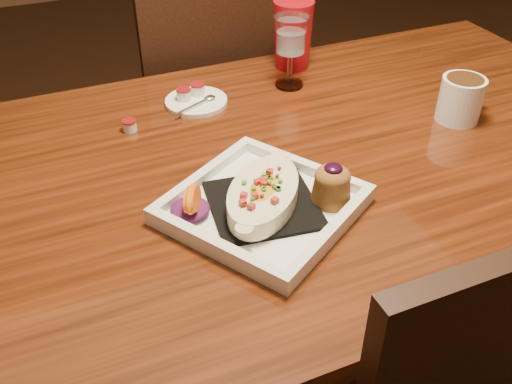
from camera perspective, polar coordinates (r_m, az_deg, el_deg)
name	(u,v)px	position (r m, az deg, el deg)	size (l,w,h in m)	color
table	(307,193)	(1.16, 5.10, -0.09)	(1.50, 0.90, 0.75)	maroon
chair_far	(208,115)	(1.72, -4.86, 7.63)	(0.42, 0.42, 0.93)	black
plate	(270,199)	(0.94, 1.37, -0.72)	(0.38, 0.38, 0.08)	white
coffee_mug	(462,97)	(1.26, 19.90, 8.91)	(0.12, 0.09, 0.09)	white
goblet	(291,39)	(1.30, 3.50, 15.02)	(0.08, 0.08, 0.16)	silver
saucer	(195,100)	(1.27, -6.13, 9.16)	(0.14, 0.14, 0.09)	white
creamer_loose	(130,125)	(1.19, -12.53, 6.53)	(0.03, 0.03, 0.02)	white
red_tumbler	(293,35)	(1.41, 3.71, 15.42)	(0.10, 0.10, 0.16)	red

